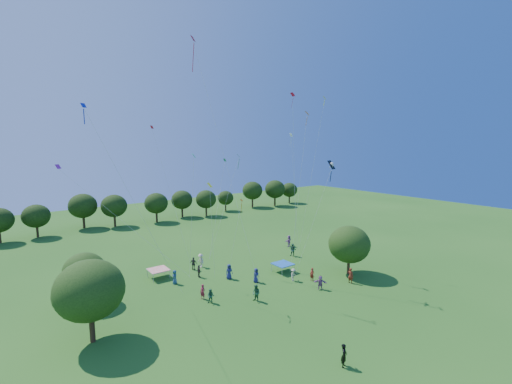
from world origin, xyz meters
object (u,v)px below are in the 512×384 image
(pirate_kite, at_px, (331,167))
(red_high_kite, at_px, (206,89))
(near_tree_west, at_px, (90,290))
(near_tree_north, at_px, (84,271))
(tent_red_stripe, at_px, (158,270))
(man_in_black, at_px, (344,355))
(near_tree_east, at_px, (349,244))
(tent_blue, at_px, (283,264))

(pirate_kite, distance_m, red_high_kite, 15.91)
(near_tree_west, distance_m, pirate_kite, 25.84)
(near_tree_north, distance_m, tent_red_stripe, 8.83)
(tent_red_stripe, bearing_deg, man_in_black, -79.35)
(near_tree_west, bearing_deg, near_tree_north, 82.97)
(near_tree_east, xyz_separation_m, tent_red_stripe, (-19.22, 12.72, -2.74))
(near_tree_east, bearing_deg, red_high_kite, 152.15)
(tent_red_stripe, xyz_separation_m, man_in_black, (4.50, -23.95, -0.18))
(near_tree_west, distance_m, near_tree_north, 7.81)
(tent_red_stripe, height_order, red_high_kite, red_high_kite)
(near_tree_west, bearing_deg, tent_red_stripe, 46.68)
(near_tree_east, bearing_deg, pirate_kite, -172.24)
(near_tree_west, bearing_deg, red_high_kite, 20.35)
(near_tree_north, xyz_separation_m, tent_red_stripe, (8.26, 2.07, -2.35))
(near_tree_north, height_order, pirate_kite, pirate_kite)
(tent_red_stripe, bearing_deg, tent_blue, -29.22)
(red_high_kite, bearing_deg, tent_blue, -16.10)
(tent_red_stripe, relative_size, tent_blue, 1.00)
(tent_red_stripe, relative_size, red_high_kite, 0.08)
(man_in_black, bearing_deg, near_tree_east, 5.07)
(red_high_kite, bearing_deg, near_tree_north, 167.71)
(near_tree_north, distance_m, near_tree_east, 29.47)
(pirate_kite, bearing_deg, near_tree_north, 153.93)
(pirate_kite, bearing_deg, near_tree_east, 7.76)
(near_tree_east, bearing_deg, tent_red_stripe, 146.51)
(tent_blue, bearing_deg, pirate_kite, -75.43)
(near_tree_east, xyz_separation_m, man_in_black, (-14.72, -11.24, -2.91))
(near_tree_north, bearing_deg, man_in_black, -59.74)
(tent_red_stripe, bearing_deg, near_tree_east, -33.49)
(tent_red_stripe, distance_m, tent_blue, 15.13)
(near_tree_east, height_order, tent_blue, near_tree_east)
(man_in_black, relative_size, red_high_kite, 0.07)
(tent_blue, xyz_separation_m, man_in_black, (-8.70, -16.57, -0.18))
(near_tree_north, bearing_deg, tent_red_stripe, 14.08)
(near_tree_west, relative_size, tent_red_stripe, 3.08)
(near_tree_west, xyz_separation_m, tent_red_stripe, (9.21, 9.77, -3.31))
(near_tree_east, relative_size, man_in_black, 3.51)
(man_in_black, distance_m, pirate_kite, 19.34)
(near_tree_west, xyz_separation_m, near_tree_east, (28.43, -2.95, -0.58))
(near_tree_north, height_order, man_in_black, near_tree_north)
(tent_red_stripe, bearing_deg, pirate_kite, -42.10)
(near_tree_east, xyz_separation_m, tent_blue, (-6.01, 5.33, -2.74))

